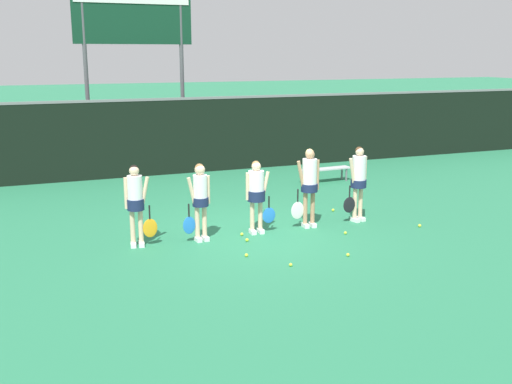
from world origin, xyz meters
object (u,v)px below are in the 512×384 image
scoreboard (134,32)px  tennis_ball_1 (333,210)px  tennis_ball_5 (420,226)px  player_2 (257,191)px  tennis_ball_3 (291,265)px  tennis_ball_2 (345,233)px  player_0 (136,199)px  tennis_ball_0 (242,234)px  tennis_ball_7 (348,255)px  tennis_ball_6 (247,240)px  bench_courtside (325,170)px  player_4 (358,178)px  player_1 (200,196)px  player_3 (309,181)px  tennis_ball_4 (246,255)px

scoreboard → tennis_ball_1: scoreboard is taller
tennis_ball_1 → tennis_ball_5: same height
player_2 → tennis_ball_3: 2.43m
scoreboard → tennis_ball_2: 11.32m
player_0 → tennis_ball_1: size_ratio=24.11×
tennis_ball_0 → tennis_ball_1: size_ratio=0.98×
player_2 → tennis_ball_1: 2.83m
scoreboard → tennis_ball_7: size_ratio=88.39×
tennis_ball_5 → tennis_ball_6: same height
bench_courtside → player_4: (-1.36, -4.19, 0.68)m
player_1 → player_2: 1.31m
tennis_ball_2 → tennis_ball_3: (-1.98, -1.41, -0.00)m
player_2 → player_3: 1.29m
scoreboard → player_3: scoreboard is taller
tennis_ball_1 → tennis_ball_4: tennis_ball_1 is taller
tennis_ball_4 → player_3: bearing=34.8°
player_0 → player_2: bearing=7.7°
tennis_ball_4 → tennis_ball_6: (0.36, 0.91, 0.00)m
player_3 → tennis_ball_5: bearing=-18.3°
tennis_ball_0 → bench_courtside: bearing=44.8°
scoreboard → tennis_ball_5: (4.51, -10.16, -4.55)m
tennis_ball_0 → tennis_ball_5: (4.03, -0.88, 0.00)m
bench_courtside → player_1: bearing=-144.1°
bench_courtside → tennis_ball_7: bearing=-117.5°
scoreboard → tennis_ball_2: size_ratio=89.21×
player_1 → tennis_ball_7: (2.40, -2.05, -0.95)m
tennis_ball_0 → player_4: bearing=2.1°
tennis_ball_3 → tennis_ball_6: (-0.22, 1.72, 0.00)m
scoreboard → tennis_ball_7: 12.37m
tennis_ball_5 → tennis_ball_6: bearing=173.8°
scoreboard → bench_courtside: 8.10m
tennis_ball_1 → tennis_ball_7: bearing=-113.8°
bench_courtside → tennis_ball_5: bearing=-96.5°
player_3 → tennis_ball_5: (2.37, -0.97, -1.04)m
tennis_ball_2 → tennis_ball_6: bearing=172.0°
tennis_ball_0 → player_3: bearing=3.1°
player_3 → tennis_ball_3: (-1.48, -2.25, -1.04)m
player_4 → tennis_ball_6: size_ratio=24.88×
player_4 → tennis_ball_6: (-3.00, -0.54, -1.02)m
player_4 → tennis_ball_5: size_ratio=24.99×
scoreboard → tennis_ball_4: scoreboard is taller
player_3 → scoreboard: bearing=107.0°
tennis_ball_0 → player_2: bearing=11.6°
tennis_ball_2 → tennis_ball_3: same height
tennis_ball_2 → player_4: bearing=46.8°
scoreboard → tennis_ball_7: (1.95, -11.33, -4.56)m
tennis_ball_3 → bench_courtside: bearing=57.3°
player_1 → player_2: size_ratio=1.02×
player_3 → player_4: player_3 is taller
tennis_ball_6 → tennis_ball_0: bearing=84.5°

